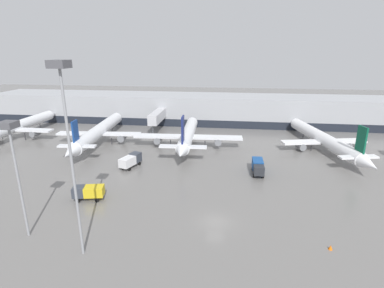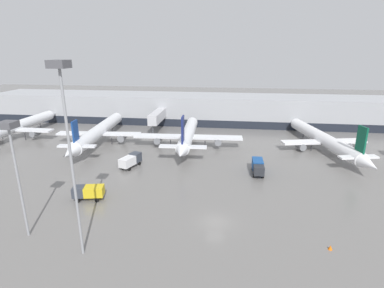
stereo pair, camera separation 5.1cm
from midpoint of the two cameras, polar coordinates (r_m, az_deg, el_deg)
The scene contains 13 objects.
ground_plane at distance 44.21m, azimuth 4.53°, elevation -14.58°, with size 320.00×320.00×0.00m, color slate.
terminal_building at distance 101.19m, azimuth 6.49°, elevation 6.59°, with size 160.00×28.85×9.00m.
parked_jet_0 at distance 79.75m, azimuth 23.83°, elevation 0.80°, with size 20.89×38.68×9.23m.
parked_jet_2 at distance 81.48m, azimuth -17.32°, elevation 2.29°, with size 21.83×39.45×9.19m.
parked_jet_3 at distance 74.21m, azimuth -0.78°, elevation 1.74°, with size 27.00×32.70×10.31m.
parked_jet_4 at distance 95.30m, azimuth -30.76°, elevation 2.74°, with size 21.94×38.71×9.91m.
service_truck_0 at distance 52.03m, azimuth -19.09°, elevation -8.52°, with size 5.19×3.05×2.32m.
service_truck_1 at distance 63.52m, azimuth -11.59°, elevation -3.01°, with size 3.61×5.84×2.62m.
service_truck_2 at distance 60.49m, azimuth 12.48°, elevation -4.13°, with size 2.13×5.92×2.58m.
traffic_cone_1 at distance 76.64m, azimuth -1.17°, elevation -0.04°, with size 0.41×0.41×0.73m.
traffic_cone_3 at distance 42.38m, azimuth 24.89°, elevation -17.44°, with size 0.51×0.51×0.59m.
apron_light_mast_1 at distance 41.89m, azimuth -31.06°, elevation -0.31°, with size 1.80×1.80×15.44m.
apron_light_mast_5 at distance 33.77m, azimuth -22.99°, elevation 5.58°, with size 1.80×1.80×22.50m.
Camera 2 is at (1.53, -37.46, 23.43)m, focal length 28.00 mm.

